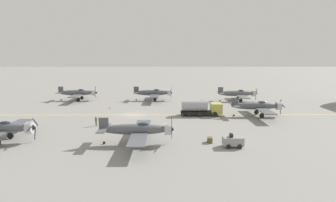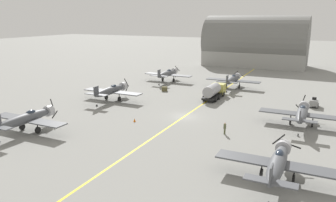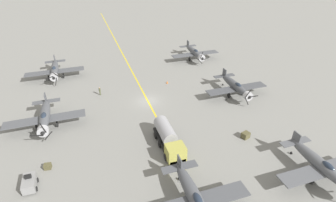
{
  "view_description": "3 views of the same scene",
  "coord_description": "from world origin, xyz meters",
  "px_view_note": "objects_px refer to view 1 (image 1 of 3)",
  "views": [
    {
      "loc": [
        50.89,
        6.7,
        11.94
      ],
      "look_at": [
        -4.63,
        6.99,
        1.96
      ],
      "focal_mm": 28.0,
      "sensor_mm": 36.0,
      "label": 1
    },
    {
      "loc": [
        19.4,
        -46.3,
        15.4
      ],
      "look_at": [
        -2.19,
        -1.51,
        2.65
      ],
      "focal_mm": 35.0,
      "sensor_mm": 36.0,
      "label": 2
    },
    {
      "loc": [
        9.83,
        41.03,
        24.63
      ],
      "look_at": [
        -2.33,
        4.91,
        2.29
      ],
      "focal_mm": 28.0,
      "sensor_mm": 36.0,
      "label": 3
    }
  ],
  "objects_px": {
    "airplane_mid_left": "(154,93)",
    "airplane_near_left": "(78,93)",
    "airplane_far_left": "(238,93)",
    "ground_crew_walking": "(96,121)",
    "airplane_near_right": "(0,128)",
    "fuel_tanker": "(201,108)",
    "airplane_mid_right": "(138,130)",
    "traffic_cone": "(110,108)",
    "airplane_far_center": "(258,106)",
    "supply_crate_mid_lane": "(210,140)",
    "tow_tractor": "(233,141)",
    "supply_crate_by_tanker": "(202,102)"
  },
  "relations": [
    {
      "from": "fuel_tanker",
      "to": "supply_crate_mid_lane",
      "type": "bearing_deg",
      "value": -3.29
    },
    {
      "from": "airplane_near_left",
      "to": "ground_crew_walking",
      "type": "relative_size",
      "value": 7.3
    },
    {
      "from": "airplane_mid_left",
      "to": "airplane_near_left",
      "type": "xyz_separation_m",
      "value": [
        -0.12,
        -19.59,
        0.0
      ]
    },
    {
      "from": "airplane_far_center",
      "to": "airplane_far_left",
      "type": "bearing_deg",
      "value": -176.07
    },
    {
      "from": "airplane_mid_right",
      "to": "ground_crew_walking",
      "type": "relative_size",
      "value": 7.3
    },
    {
      "from": "airplane_near_right",
      "to": "tow_tractor",
      "type": "height_order",
      "value": "airplane_near_right"
    },
    {
      "from": "airplane_far_center",
      "to": "airplane_near_right",
      "type": "bearing_deg",
      "value": -63.5
    },
    {
      "from": "airplane_far_center",
      "to": "supply_crate_by_tanker",
      "type": "distance_m",
      "value": 15.45
    },
    {
      "from": "airplane_far_center",
      "to": "airplane_mid_right",
      "type": "relative_size",
      "value": 1.0
    },
    {
      "from": "airplane_near_left",
      "to": "supply_crate_mid_lane",
      "type": "height_order",
      "value": "airplane_near_left"
    },
    {
      "from": "fuel_tanker",
      "to": "airplane_mid_right",
      "type": "bearing_deg",
      "value": -32.71
    },
    {
      "from": "airplane_near_left",
      "to": "supply_crate_by_tanker",
      "type": "height_order",
      "value": "airplane_near_left"
    },
    {
      "from": "airplane_mid_left",
      "to": "supply_crate_by_tanker",
      "type": "distance_m",
      "value": 13.14
    },
    {
      "from": "airplane_near_right",
      "to": "ground_crew_walking",
      "type": "height_order",
      "value": "airplane_near_right"
    },
    {
      "from": "airplane_near_right",
      "to": "supply_crate_by_tanker",
      "type": "relative_size",
      "value": 10.76
    },
    {
      "from": "airplane_far_center",
      "to": "supply_crate_mid_lane",
      "type": "xyz_separation_m",
      "value": [
        15.34,
        -11.76,
        -1.65
      ]
    },
    {
      "from": "airplane_far_center",
      "to": "airplane_mid_right",
      "type": "height_order",
      "value": "airplane_mid_right"
    },
    {
      "from": "fuel_tanker",
      "to": "supply_crate_by_tanker",
      "type": "height_order",
      "value": "fuel_tanker"
    },
    {
      "from": "airplane_mid_left",
      "to": "airplane_far_left",
      "type": "height_order",
      "value": "same"
    },
    {
      "from": "airplane_far_left",
      "to": "ground_crew_walking",
      "type": "distance_m",
      "value": 38.05
    },
    {
      "from": "airplane_near_left",
      "to": "airplane_mid_right",
      "type": "height_order",
      "value": "airplane_mid_right"
    },
    {
      "from": "airplane_far_center",
      "to": "traffic_cone",
      "type": "distance_m",
      "value": 31.06
    },
    {
      "from": "tow_tractor",
      "to": "supply_crate_by_tanker",
      "type": "xyz_separation_m",
      "value": [
        -29.46,
        -0.08,
        -0.33
      ]
    },
    {
      "from": "ground_crew_walking",
      "to": "traffic_cone",
      "type": "height_order",
      "value": "ground_crew_walking"
    },
    {
      "from": "airplane_mid_right",
      "to": "supply_crate_mid_lane",
      "type": "relative_size",
      "value": 13.91
    },
    {
      "from": "airplane_far_left",
      "to": "supply_crate_by_tanker",
      "type": "distance_m",
      "value": 10.62
    },
    {
      "from": "airplane_mid_left",
      "to": "traffic_cone",
      "type": "relative_size",
      "value": 21.82
    },
    {
      "from": "tow_tractor",
      "to": "airplane_mid_left",
      "type": "bearing_deg",
      "value": -160.97
    },
    {
      "from": "supply_crate_by_tanker",
      "to": "traffic_cone",
      "type": "relative_size",
      "value": 2.03
    },
    {
      "from": "airplane_near_right",
      "to": "fuel_tanker",
      "type": "bearing_deg",
      "value": 132.71
    },
    {
      "from": "airplane_near_left",
      "to": "tow_tractor",
      "type": "relative_size",
      "value": 4.62
    },
    {
      "from": "fuel_tanker",
      "to": "ground_crew_walking",
      "type": "distance_m",
      "value": 20.21
    },
    {
      "from": "airplane_mid_right",
      "to": "supply_crate_mid_lane",
      "type": "xyz_separation_m",
      "value": [
        -0.57,
        9.78,
        -1.65
      ]
    },
    {
      "from": "fuel_tanker",
      "to": "airplane_near_right",
      "type": "bearing_deg",
      "value": -61.73
    },
    {
      "from": "traffic_cone",
      "to": "airplane_far_left",
      "type": "bearing_deg",
      "value": 106.88
    },
    {
      "from": "fuel_tanker",
      "to": "traffic_cone",
      "type": "xyz_separation_m",
      "value": [
        -6.27,
        -19.37,
        -1.24
      ]
    },
    {
      "from": "tow_tractor",
      "to": "traffic_cone",
      "type": "bearing_deg",
      "value": -138.75
    },
    {
      "from": "airplane_near_left",
      "to": "traffic_cone",
      "type": "distance_m",
      "value": 15.09
    },
    {
      "from": "airplane_near_left",
      "to": "supply_crate_by_tanker",
      "type": "xyz_separation_m",
      "value": [
        5.43,
        31.5,
        -1.55
      ]
    },
    {
      "from": "airplane_near_right",
      "to": "airplane_mid_right",
      "type": "bearing_deg",
      "value": 101.99
    },
    {
      "from": "airplane_mid_left",
      "to": "airplane_mid_right",
      "type": "height_order",
      "value": "airplane_mid_right"
    },
    {
      "from": "airplane_mid_left",
      "to": "fuel_tanker",
      "type": "distance_m",
      "value": 19.77
    },
    {
      "from": "airplane_far_center",
      "to": "airplane_mid_left",
      "type": "relative_size",
      "value": 1.0
    },
    {
      "from": "airplane_far_center",
      "to": "supply_crate_mid_lane",
      "type": "bearing_deg",
      "value": -31.5
    },
    {
      "from": "airplane_near_right",
      "to": "traffic_cone",
      "type": "xyz_separation_m",
      "value": [
        -22.14,
        10.14,
        -1.74
      ]
    },
    {
      "from": "fuel_tanker",
      "to": "ground_crew_walking",
      "type": "xyz_separation_m",
      "value": [
        7.6,
        -18.72,
        -0.61
      ]
    },
    {
      "from": "airplane_mid_right",
      "to": "tow_tractor",
      "type": "height_order",
      "value": "airplane_mid_right"
    },
    {
      "from": "traffic_cone",
      "to": "tow_tractor",
      "type": "bearing_deg",
      "value": 41.25
    },
    {
      "from": "airplane_mid_left",
      "to": "supply_crate_by_tanker",
      "type": "xyz_separation_m",
      "value": [
        5.31,
        11.91,
        -1.55
      ]
    },
    {
      "from": "ground_crew_walking",
      "to": "supply_crate_mid_lane",
      "type": "xyz_separation_m",
      "value": [
        8.5,
        17.79,
        -0.54
      ]
    }
  ]
}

